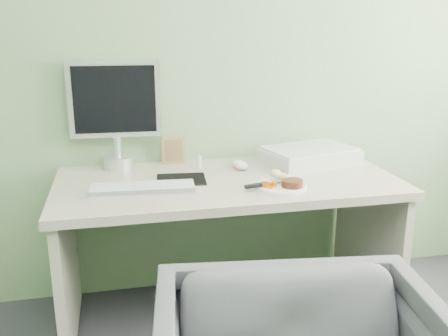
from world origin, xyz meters
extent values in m
plane|color=gray|center=(0.00, 2.00, 1.35)|extent=(3.50, 0.00, 3.50)
cube|color=#B6AC98|center=(0.00, 1.62, 0.71)|extent=(1.60, 0.75, 0.04)
cube|color=#B4AD99|center=(-0.76, 1.62, 0.34)|extent=(0.04, 0.70, 0.69)
cube|color=#B4AD99|center=(0.76, 1.62, 0.34)|extent=(0.04, 0.70, 0.69)
cylinder|color=white|center=(0.20, 1.44, 0.74)|extent=(0.23, 0.23, 0.01)
cylinder|color=black|center=(0.25, 1.41, 0.76)|extent=(0.13, 0.13, 0.03)
ellipsoid|color=tan|center=(0.24, 1.49, 0.77)|extent=(0.12, 0.10, 0.06)
cube|color=#F26405|center=(0.14, 1.42, 0.76)|extent=(0.05, 0.05, 0.04)
cube|color=silver|center=(0.18, 1.45, 0.75)|extent=(0.13, 0.05, 0.01)
cube|color=black|center=(0.07, 1.42, 0.75)|extent=(0.09, 0.04, 0.02)
cube|color=black|center=(-0.22, 1.66, 0.73)|extent=(0.25, 0.22, 0.00)
cube|color=white|center=(-0.40, 1.53, 0.75)|extent=(0.46, 0.16, 0.02)
ellipsoid|color=white|center=(0.10, 1.78, 0.75)|extent=(0.09, 0.13, 0.04)
cube|color=#A9874F|center=(-0.22, 1.95, 0.80)|extent=(0.12, 0.02, 0.15)
cylinder|color=white|center=(-0.10, 1.84, 0.76)|extent=(0.03, 0.03, 0.06)
cone|color=#99C7F4|center=(-0.10, 1.84, 0.80)|extent=(0.02, 0.02, 0.02)
cube|color=silver|center=(0.48, 1.81, 0.77)|extent=(0.53, 0.42, 0.07)
cylinder|color=silver|center=(-0.50, 1.92, 0.76)|extent=(0.14, 0.14, 0.06)
cylinder|color=silver|center=(-0.50, 1.92, 0.84)|extent=(0.04, 0.04, 0.10)
cube|color=silver|center=(-0.50, 1.94, 1.08)|extent=(0.45, 0.06, 0.38)
cube|color=black|center=(-0.50, 1.92, 1.08)|extent=(0.40, 0.03, 0.33)
camera|label=1|loc=(-0.49, -0.57, 1.43)|focal=40.00mm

